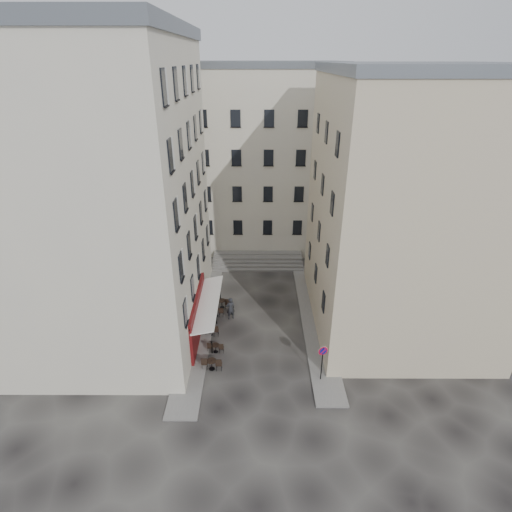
{
  "coord_description": "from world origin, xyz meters",
  "views": [
    {
      "loc": [
        -0.04,
        -23.36,
        18.85
      ],
      "look_at": [
        -0.14,
        4.0,
        5.23
      ],
      "focal_mm": 28.0,
      "sensor_mm": 36.0,
      "label": 1
    }
  ],
  "objects_px": {
    "bistro_table_b": "(216,347)",
    "pedestrian": "(230,308)",
    "no_parking_sign": "(323,357)",
    "bistro_table_a": "(212,363)"
  },
  "relations": [
    {
      "from": "bistro_table_b",
      "to": "pedestrian",
      "type": "distance_m",
      "value": 4.22
    },
    {
      "from": "bistro_table_a",
      "to": "bistro_table_b",
      "type": "relative_size",
      "value": 1.18
    },
    {
      "from": "bistro_table_a",
      "to": "pedestrian",
      "type": "distance_m",
      "value": 5.94
    },
    {
      "from": "no_parking_sign",
      "to": "pedestrian",
      "type": "relative_size",
      "value": 1.41
    },
    {
      "from": "no_parking_sign",
      "to": "pedestrian",
      "type": "height_order",
      "value": "no_parking_sign"
    },
    {
      "from": "bistro_table_a",
      "to": "bistro_table_b",
      "type": "xyz_separation_m",
      "value": [
        0.09,
        1.76,
        -0.08
      ]
    },
    {
      "from": "bistro_table_b",
      "to": "pedestrian",
      "type": "xyz_separation_m",
      "value": [
        0.82,
        4.1,
        0.55
      ]
    },
    {
      "from": "no_parking_sign",
      "to": "pedestrian",
      "type": "bearing_deg",
      "value": 116.17
    },
    {
      "from": "pedestrian",
      "to": "bistro_table_b",
      "type": "bearing_deg",
      "value": 52.48
    },
    {
      "from": "bistro_table_b",
      "to": "pedestrian",
      "type": "relative_size",
      "value": 0.6
    }
  ]
}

